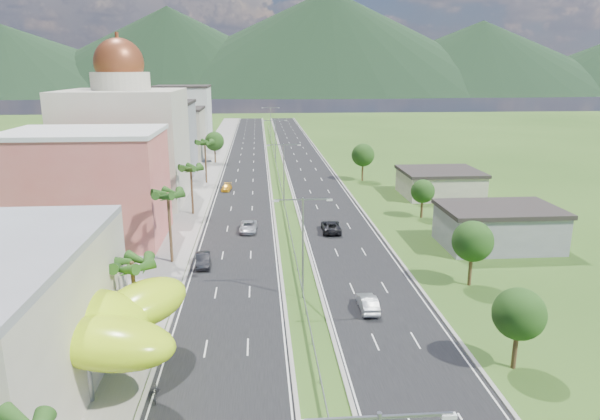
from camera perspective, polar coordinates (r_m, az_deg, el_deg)
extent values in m
plane|color=#2D5119|center=(48.73, 1.30, -14.18)|extent=(500.00, 500.00, 0.00)
cube|color=black|center=(134.49, -5.76, 4.71)|extent=(11.00, 260.00, 0.04)
cube|color=black|center=(134.98, 0.64, 4.82)|extent=(11.00, 260.00, 0.04)
cube|color=gray|center=(135.04, -9.81, 4.62)|extent=(7.00, 260.00, 0.12)
cube|color=gray|center=(116.75, -2.25, 3.51)|extent=(0.08, 216.00, 0.28)
cube|color=gray|center=(217.66, -3.35, 8.74)|extent=(0.10, 0.12, 0.70)
cube|color=gray|center=(21.83, 4.50, -21.35)|extent=(2.88, 0.12, 0.12)
cube|color=gray|center=(22.40, 12.30, -20.62)|extent=(2.88, 0.12, 0.12)
cube|color=silver|center=(22.82, 15.57, -20.41)|extent=(0.60, 0.25, 0.18)
cylinder|color=gray|center=(55.60, 0.30, -4.18)|extent=(0.20, 0.20, 11.00)
cube|color=gray|center=(54.00, -1.22, 1.10)|extent=(2.88, 0.12, 0.12)
cube|color=gray|center=(54.24, 1.82, 1.16)|extent=(2.88, 0.12, 0.12)
cube|color=silver|center=(53.97, -2.57, 0.97)|extent=(0.60, 0.25, 0.18)
cube|color=silver|center=(54.41, 3.16, 1.08)|extent=(0.60, 0.25, 0.18)
cylinder|color=gray|center=(94.24, -1.73, 3.78)|extent=(0.20, 0.20, 11.00)
cube|color=gray|center=(93.30, -2.65, 6.96)|extent=(2.88, 0.12, 0.12)
cube|color=gray|center=(93.44, -0.87, 6.99)|extent=(2.88, 0.12, 0.12)
cube|color=silver|center=(93.28, -3.44, 6.89)|extent=(0.60, 0.25, 0.18)
cube|color=silver|center=(93.54, -0.08, 6.94)|extent=(0.60, 0.25, 0.18)
cylinder|color=gray|center=(138.63, -2.66, 7.36)|extent=(0.20, 0.20, 11.00)
cube|color=gray|center=(137.99, -3.29, 9.54)|extent=(2.88, 0.12, 0.12)
cube|color=gray|center=(138.08, -2.08, 9.55)|extent=(2.88, 0.12, 0.12)
cube|color=silver|center=(137.98, -3.83, 9.49)|extent=(0.60, 0.25, 0.18)
cube|color=silver|center=(138.15, -1.54, 9.52)|extent=(0.60, 0.25, 0.18)
cylinder|color=gray|center=(183.32, -3.14, 9.20)|extent=(0.20, 0.20, 11.00)
cube|color=gray|center=(182.84, -3.62, 10.85)|extent=(2.88, 0.12, 0.12)
cube|color=gray|center=(182.91, -2.70, 10.86)|extent=(2.88, 0.12, 0.12)
cube|color=silver|center=(182.83, -4.03, 10.81)|extent=(0.60, 0.25, 0.18)
cube|color=silver|center=(182.96, -2.29, 10.84)|extent=(0.60, 0.25, 0.18)
cylinder|color=gray|center=(49.83, -27.84, -12.75)|extent=(0.50, 0.50, 4.00)
cylinder|color=gray|center=(43.35, -21.61, -16.26)|extent=(0.50, 0.50, 4.00)
cylinder|color=gray|center=(42.35, -28.26, -17.87)|extent=(0.50, 0.50, 4.00)
cylinder|color=gray|center=(47.03, -17.45, -13.30)|extent=(0.50, 0.50, 4.00)
cube|color=#D45F57|center=(79.67, -21.63, 2.13)|extent=(20.00, 15.00, 15.00)
cube|color=#BEB29E|center=(101.11, -18.06, 6.41)|extent=(20.00, 20.00, 20.00)
cylinder|color=#BEB29E|center=(100.20, -18.60, 12.92)|extent=(10.00, 10.00, 3.00)
sphere|color=brown|center=(100.18, -18.75, 14.62)|extent=(8.40, 8.40, 8.40)
cube|color=gray|center=(125.41, -14.96, 7.23)|extent=(16.00, 15.00, 16.00)
cube|color=#A89E8A|center=(147.12, -13.42, 7.81)|extent=(16.00, 15.00, 13.00)
cube|color=silver|center=(169.51, -12.31, 9.61)|extent=(16.00, 15.00, 18.00)
cube|color=gray|center=(77.69, 20.37, -1.87)|extent=(15.00, 10.00, 5.00)
cube|color=#A89E8A|center=(105.47, 14.66, 2.67)|extent=(14.00, 12.00, 4.40)
cylinder|color=#47301C|center=(49.88, -17.18, -9.36)|extent=(0.36, 0.36, 7.50)
cylinder|color=#47301C|center=(68.07, -13.69, -1.90)|extent=(0.36, 0.36, 9.00)
cylinder|color=#47301C|center=(90.23, -11.45, 2.01)|extent=(0.36, 0.36, 8.00)
cylinder|color=#47301C|center=(114.54, -10.03, 5.00)|extent=(0.36, 0.36, 8.80)
cylinder|color=#47301C|center=(139.43, -9.06, 5.97)|extent=(0.40, 0.40, 4.90)
sphere|color=#244A17|center=(138.99, -9.11, 7.26)|extent=(4.90, 4.90, 4.90)
cylinder|color=#47301C|center=(47.73, 22.00, -13.16)|extent=(0.40, 0.40, 4.20)
sphere|color=#244A17|center=(46.57, 22.33, -10.21)|extent=(4.20, 4.20, 4.20)
cylinder|color=#47301C|center=(62.94, 17.73, -5.72)|extent=(0.40, 0.40, 4.55)
sphere|color=#244A17|center=(62.00, 17.94, -3.19)|extent=(4.55, 4.55, 4.55)
cylinder|color=#47301C|center=(89.18, 12.87, 0.41)|extent=(0.40, 0.40, 3.85)
sphere|color=#244A17|center=(88.61, 12.96, 1.96)|extent=(3.85, 3.85, 3.85)
cylinder|color=#47301C|center=(116.52, 6.69, 4.31)|extent=(0.40, 0.40, 4.90)
sphere|color=#244A17|center=(115.99, 6.73, 5.84)|extent=(4.90, 4.90, 4.90)
imported|color=black|center=(67.17, -10.30, -5.24)|extent=(2.02, 4.90, 1.58)
imported|color=#ABACB3|center=(80.09, -5.54, -1.78)|extent=(2.69, 5.43, 1.48)
imported|color=gold|center=(107.50, -7.84, 2.41)|extent=(2.13, 4.42, 1.24)
imported|color=#A5A8AD|center=(54.97, 7.25, -9.80)|extent=(1.70, 4.74, 1.56)
imported|color=black|center=(79.71, 3.32, -1.75)|extent=(2.96, 5.99, 1.64)
imported|color=black|center=(42.86, -15.13, -18.06)|extent=(0.99, 2.23, 1.38)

